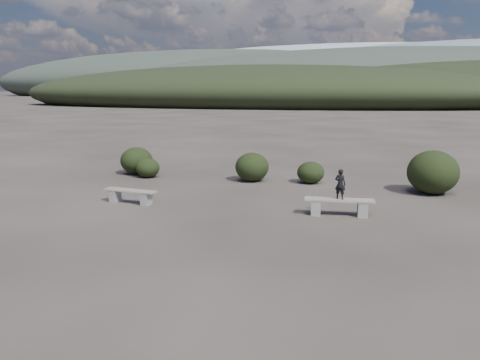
% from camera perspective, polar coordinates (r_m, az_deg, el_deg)
% --- Properties ---
extents(ground, '(1200.00, 1200.00, 0.00)m').
position_cam_1_polar(ground, '(10.03, -2.61, -10.06)').
color(ground, '#2D2723').
rests_on(ground, ground).
extents(bench_left, '(1.81, 0.53, 0.45)m').
position_cam_1_polar(bench_left, '(15.38, -13.22, -1.81)').
color(bench_left, slate).
rests_on(bench_left, ground).
extents(bench_right, '(2.03, 0.67, 0.50)m').
position_cam_1_polar(bench_right, '(13.82, 11.99, -3.06)').
color(bench_right, slate).
rests_on(bench_right, ground).
extents(seated_person, '(0.37, 0.29, 0.88)m').
position_cam_1_polar(seated_person, '(13.69, 12.13, -0.48)').
color(seated_person, black).
rests_on(seated_person, bench_right).
extents(shrub_a, '(0.98, 0.98, 0.81)m').
position_cam_1_polar(shrub_a, '(19.76, -11.20, 1.47)').
color(shrub_a, black).
rests_on(shrub_a, ground).
extents(shrub_b, '(1.33, 1.33, 1.14)m').
position_cam_1_polar(shrub_b, '(18.56, 1.47, 1.60)').
color(shrub_b, black).
rests_on(shrub_b, ground).
extents(shrub_c, '(1.06, 1.06, 0.85)m').
position_cam_1_polar(shrub_c, '(18.37, 8.61, 0.92)').
color(shrub_c, black).
rests_on(shrub_c, ground).
extents(shrub_d, '(1.74, 1.74, 1.53)m').
position_cam_1_polar(shrub_d, '(17.62, 22.46, 0.88)').
color(shrub_d, black).
rests_on(shrub_d, ground).
extents(shrub_f, '(1.37, 1.37, 1.16)m').
position_cam_1_polar(shrub_f, '(20.62, -12.49, 2.32)').
color(shrub_f, black).
rests_on(shrub_f, ground).
extents(mountain_ridges, '(500.00, 400.00, 56.00)m').
position_cam_1_polar(mountain_ridges, '(348.12, 15.45, 11.82)').
color(mountain_ridges, black).
rests_on(mountain_ridges, ground).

